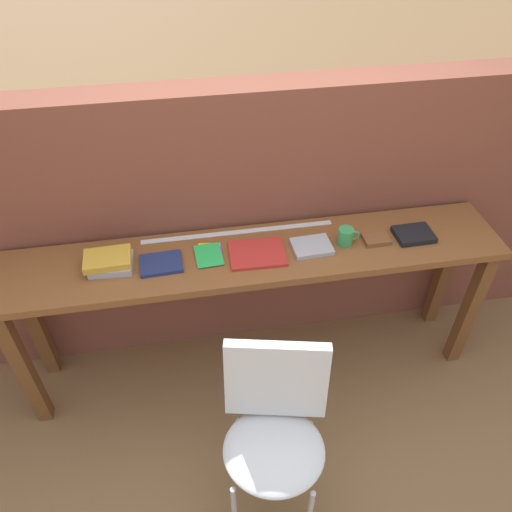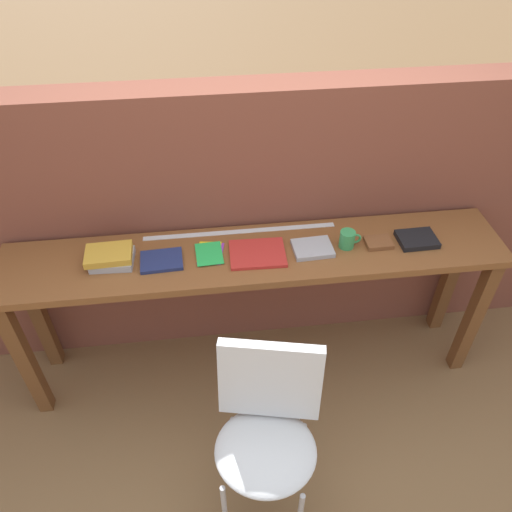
# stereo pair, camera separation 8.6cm
# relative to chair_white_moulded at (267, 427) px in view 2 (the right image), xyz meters

# --- Properties ---
(ground_plane) EXTENTS (40.00, 40.00, 0.00)m
(ground_plane) POSITION_rel_chair_white_moulded_xyz_m (0.04, 0.43, -0.53)
(ground_plane) COLOR brown
(brick_wall_back) EXTENTS (6.00, 0.20, 1.59)m
(brick_wall_back) POSITION_rel_chair_white_moulded_xyz_m (0.04, 1.07, 0.27)
(brick_wall_back) COLOR brown
(brick_wall_back) RESTS_ON ground
(sideboard) EXTENTS (2.50, 0.44, 0.88)m
(sideboard) POSITION_rel_chair_white_moulded_xyz_m (0.04, 0.73, 0.21)
(sideboard) COLOR brown
(sideboard) RESTS_ON ground
(chair_white_moulded) EXTENTS (0.53, 0.54, 0.89)m
(chair_white_moulded) POSITION_rel_chair_white_moulded_xyz_m (0.00, 0.00, 0.00)
(chair_white_moulded) COLOR silver
(chair_white_moulded) RESTS_ON ground
(book_stack_leftmost) EXTENTS (0.22, 0.17, 0.07)m
(book_stack_leftmost) POSITION_rel_chair_white_moulded_xyz_m (-0.65, 0.74, 0.39)
(book_stack_leftmost) COLOR #9E9EA3
(book_stack_leftmost) RESTS_ON sideboard
(magazine_cycling) EXTENTS (0.21, 0.16, 0.02)m
(magazine_cycling) POSITION_rel_chair_white_moulded_xyz_m (-0.42, 0.72, 0.36)
(magazine_cycling) COLOR navy
(magazine_cycling) RESTS_ON sideboard
(pamphlet_pile_colourful) EXTENTS (0.15, 0.19, 0.01)m
(pamphlet_pile_colourful) POSITION_rel_chair_white_moulded_xyz_m (-0.18, 0.75, 0.36)
(pamphlet_pile_colourful) COLOR purple
(pamphlet_pile_colourful) RESTS_ON sideboard
(book_open_centre) EXTENTS (0.28, 0.22, 0.02)m
(book_open_centre) POSITION_rel_chair_white_moulded_xyz_m (0.05, 0.71, 0.36)
(book_open_centre) COLOR red
(book_open_centre) RESTS_ON sideboard
(book_grey_hardcover) EXTENTS (0.20, 0.16, 0.02)m
(book_grey_hardcover) POSITION_rel_chair_white_moulded_xyz_m (0.32, 0.71, 0.37)
(book_grey_hardcover) COLOR #9E9EA3
(book_grey_hardcover) RESTS_ON sideboard
(mug) EXTENTS (0.11, 0.08, 0.09)m
(mug) POSITION_rel_chair_white_moulded_xyz_m (0.49, 0.72, 0.40)
(mug) COLOR #338C4C
(mug) RESTS_ON sideboard
(leather_journal_brown) EXTENTS (0.13, 0.10, 0.02)m
(leather_journal_brown) POSITION_rel_chair_white_moulded_xyz_m (0.65, 0.72, 0.37)
(leather_journal_brown) COLOR brown
(leather_journal_brown) RESTS_ON sideboard
(book_repair_rightmost) EXTENTS (0.19, 0.15, 0.03)m
(book_repair_rightmost) POSITION_rel_chair_white_moulded_xyz_m (0.85, 0.72, 0.37)
(book_repair_rightmost) COLOR black
(book_repair_rightmost) RESTS_ON sideboard
(ruler_metal_back_edge) EXTENTS (0.99, 0.03, 0.00)m
(ruler_metal_back_edge) POSITION_rel_chair_white_moulded_xyz_m (-0.02, 0.90, 0.35)
(ruler_metal_back_edge) COLOR silver
(ruler_metal_back_edge) RESTS_ON sideboard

